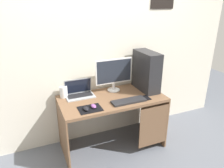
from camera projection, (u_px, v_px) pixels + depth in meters
ground_plane at (112, 145)px, 2.93m from camera, size 8.00×8.00×0.00m
wall_back at (101, 46)px, 2.76m from camera, size 4.00×0.05×2.60m
desk at (114, 108)px, 2.72m from camera, size 1.30×0.65×0.72m
pc_tower at (146, 71)px, 2.81m from camera, size 0.19×0.44×0.52m
monitor at (114, 73)px, 2.77m from camera, size 0.50×0.17×0.44m
laptop at (79, 93)px, 2.69m from camera, size 0.35×0.22×0.21m
speaker at (64, 92)px, 2.64m from camera, size 0.09×0.09×0.14m
keyboard at (129, 101)px, 2.54m from camera, size 0.42×0.14×0.02m
mousepad at (90, 109)px, 2.38m from camera, size 0.26×0.20×0.00m
mouse_left at (94, 106)px, 2.40m from camera, size 0.06×0.10×0.03m
mouse_right at (86, 109)px, 2.34m from camera, size 0.06×0.10×0.03m
cell_phone at (146, 98)px, 2.64m from camera, size 0.07×0.13×0.01m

